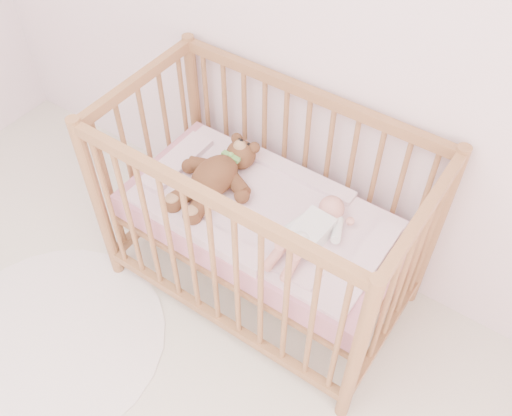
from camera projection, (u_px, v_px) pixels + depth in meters
The scene contains 6 objects.
crib at pixel (262, 219), 2.50m from camera, with size 1.36×0.76×1.00m, color #A56F46, non-canonical shape.
mattress at pixel (262, 221), 2.51m from camera, with size 1.22×0.62×0.13m, color pink.
blanket at pixel (263, 210), 2.46m from camera, with size 1.10×0.58×0.06m, color #FAACC4, non-canonical shape.
baby at pixel (312, 228), 2.29m from camera, with size 0.24×0.49×0.12m, color white, non-canonical shape.
teddy_bear at pixel (214, 176), 2.47m from camera, with size 0.38×0.54×0.15m, color brown, non-canonical shape.
rug at pixel (52, 340), 2.66m from camera, with size 1.06×1.06×0.01m, color white.
Camera 1 is at (0.93, 0.25, 2.41)m, focal length 40.00 mm.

